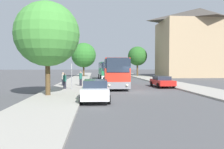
% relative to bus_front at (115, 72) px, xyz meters
% --- Properties ---
extents(ground_plane, '(300.00, 300.00, 0.00)m').
position_rel_bus_front_xyz_m(ground_plane, '(1.53, -5.59, -1.81)').
color(ground_plane, '#4C4C4F').
rests_on(ground_plane, ground).
extents(sidewalk_left, '(4.00, 120.00, 0.15)m').
position_rel_bus_front_xyz_m(sidewalk_left, '(-5.47, -5.59, -1.74)').
color(sidewalk_left, '#A39E93').
rests_on(sidewalk_left, ground_plane).
extents(sidewalk_right, '(4.00, 120.00, 0.15)m').
position_rel_bus_front_xyz_m(sidewalk_right, '(8.53, -5.59, -1.74)').
color(sidewalk_right, '#A39E93').
rests_on(sidewalk_right, ground_plane).
extents(building_right_background, '(18.53, 10.80, 16.35)m').
position_rel_bus_front_xyz_m(building_right_background, '(22.50, 23.50, 6.36)').
color(building_right_background, tan).
rests_on(building_right_background, ground_plane).
extents(bus_front, '(3.09, 11.25, 3.39)m').
position_rel_bus_front_xyz_m(bus_front, '(0.00, 0.00, 0.00)').
color(bus_front, gray).
rests_on(bus_front, ground_plane).
extents(bus_middle, '(2.98, 10.49, 3.26)m').
position_rel_bus_front_xyz_m(bus_middle, '(-0.22, 14.00, -0.07)').
color(bus_middle, silver).
rests_on(bus_middle, ground_plane).
extents(parked_car_left_curb, '(2.12, 4.65, 1.55)m').
position_rel_bus_front_xyz_m(parked_car_left_curb, '(-2.44, -10.96, -1.01)').
color(parked_car_left_curb, silver).
rests_on(parked_car_left_curb, ground_plane).
extents(parked_car_right_near, '(2.07, 4.64, 1.34)m').
position_rel_bus_front_xyz_m(parked_car_right_near, '(5.65, -0.98, -1.10)').
color(parked_car_right_near, red).
rests_on(parked_car_right_near, ground_plane).
extents(bus_stop_sign, '(0.08, 0.45, 2.70)m').
position_rel_bus_front_xyz_m(bus_stop_sign, '(-4.86, -3.82, 0.01)').
color(bus_stop_sign, gray).
rests_on(bus_stop_sign, sidewalk_left).
extents(pedestrian_waiting_near, '(0.36, 0.36, 1.63)m').
position_rel_bus_front_xyz_m(pedestrian_waiting_near, '(-5.65, -3.39, -0.84)').
color(pedestrian_waiting_near, '#23232D').
rests_on(pedestrian_waiting_near, sidewalk_left).
extents(pedestrian_waiting_far, '(0.36, 0.36, 1.74)m').
position_rel_bus_front_xyz_m(pedestrian_waiting_far, '(-4.17, -0.01, -0.78)').
color(pedestrian_waiting_far, '#23232D').
rests_on(pedestrian_waiting_far, sidewalk_left).
extents(pedestrian_walking_back, '(0.36, 0.36, 1.62)m').
position_rel_bus_front_xyz_m(pedestrian_walking_back, '(-6.37, 0.55, -0.85)').
color(pedestrian_walking_back, '#23232D').
rests_on(pedestrian_walking_back, sidewalk_left).
extents(tree_left_near, '(5.88, 5.88, 7.99)m').
position_rel_bus_front_xyz_m(tree_left_near, '(-5.02, 25.94, 3.38)').
color(tree_left_near, '#513D23').
rests_on(tree_left_near, sidewalk_left).
extents(tree_left_far, '(5.25, 5.25, 7.62)m').
position_rel_bus_front_xyz_m(tree_left_far, '(-6.34, -8.47, 3.32)').
color(tree_left_far, '#513D23').
rests_on(tree_left_far, sidewalk_left).
extents(tree_right_near, '(4.81, 4.81, 7.36)m').
position_rel_bus_front_xyz_m(tree_right_near, '(8.34, 27.46, 3.28)').
color(tree_right_near, '#513D23').
rests_on(tree_right_near, sidewalk_right).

